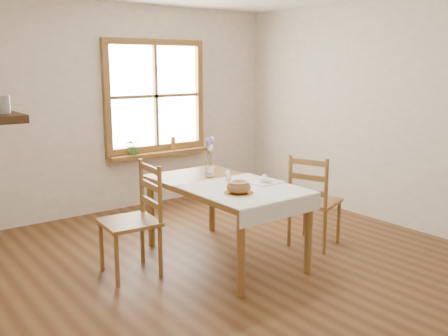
# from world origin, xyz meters

# --- Properties ---
(ground) EXTENTS (5.00, 5.00, 0.00)m
(ground) POSITION_xyz_m (0.00, 0.00, 0.00)
(ground) COLOR brown
(ground) RESTS_ON ground
(room_walls) EXTENTS (4.60, 5.10, 2.65)m
(room_walls) POSITION_xyz_m (0.00, 0.00, 1.71)
(room_walls) COLOR silver
(room_walls) RESTS_ON ground
(window) EXTENTS (1.46, 0.08, 1.46)m
(window) POSITION_xyz_m (0.50, 2.47, 1.45)
(window) COLOR brown
(window) RESTS_ON ground
(window_sill) EXTENTS (1.46, 0.20, 0.05)m
(window_sill) POSITION_xyz_m (0.50, 2.40, 0.69)
(window_sill) COLOR brown
(window_sill) RESTS_ON ground
(dining_table) EXTENTS (0.90, 1.60, 0.75)m
(dining_table) POSITION_xyz_m (0.00, 0.30, 0.66)
(dining_table) COLOR brown
(dining_table) RESTS_ON ground
(table_linen) EXTENTS (0.91, 0.99, 0.01)m
(table_linen) POSITION_xyz_m (0.00, -0.00, 0.76)
(table_linen) COLOR white
(table_linen) RESTS_ON dining_table
(chair_left) EXTENTS (0.53, 0.51, 1.00)m
(chair_left) POSITION_xyz_m (-0.90, 0.51, 0.50)
(chair_left) COLOR brown
(chair_left) RESTS_ON ground
(chair_right) EXTENTS (0.60, 0.58, 0.97)m
(chair_right) POSITION_xyz_m (0.98, 0.03, 0.48)
(chair_right) COLOR brown
(chair_right) RESTS_ON ground
(bread_plate) EXTENTS (0.26, 0.26, 0.01)m
(bread_plate) POSITION_xyz_m (-0.15, -0.12, 0.77)
(bread_plate) COLOR white
(bread_plate) RESTS_ON table_linen
(bread_loaf) EXTENTS (0.21, 0.21, 0.12)m
(bread_loaf) POSITION_xyz_m (-0.15, -0.12, 0.83)
(bread_loaf) COLOR #915C33
(bread_loaf) RESTS_ON bread_plate
(egg_napkin) EXTENTS (0.31, 0.27, 0.01)m
(egg_napkin) POSITION_xyz_m (0.30, 0.06, 0.77)
(egg_napkin) COLOR white
(egg_napkin) RESTS_ON table_linen
(eggs) EXTENTS (0.24, 0.22, 0.05)m
(eggs) POSITION_xyz_m (0.30, 0.06, 0.80)
(eggs) COLOR white
(eggs) RESTS_ON egg_napkin
(salt_shaker) EXTENTS (0.05, 0.05, 0.08)m
(salt_shaker) POSITION_xyz_m (0.02, 0.25, 0.80)
(salt_shaker) COLOR white
(salt_shaker) RESTS_ON table_linen
(pepper_shaker) EXTENTS (0.06, 0.06, 0.09)m
(pepper_shaker) POSITION_xyz_m (0.10, 0.37, 0.81)
(pepper_shaker) COLOR white
(pepper_shaker) RESTS_ON table_linen
(flower_vase) EXTENTS (0.11, 0.11, 0.10)m
(flower_vase) POSITION_xyz_m (0.05, 0.61, 0.80)
(flower_vase) COLOR white
(flower_vase) RESTS_ON dining_table
(lavender_bouquet) EXTENTS (0.16, 0.16, 0.30)m
(lavender_bouquet) POSITION_xyz_m (0.05, 0.61, 1.00)
(lavender_bouquet) COLOR #705394
(lavender_bouquet) RESTS_ON flower_vase
(potted_plant) EXTENTS (0.27, 0.29, 0.19)m
(potted_plant) POSITION_xyz_m (0.11, 2.40, 0.81)
(potted_plant) COLOR #40762F
(potted_plant) RESTS_ON window_sill
(amber_bottle) EXTENTS (0.08, 0.08, 0.19)m
(amber_bottle) POSITION_xyz_m (0.72, 2.40, 0.81)
(amber_bottle) COLOR #B26220
(amber_bottle) RESTS_ON window_sill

